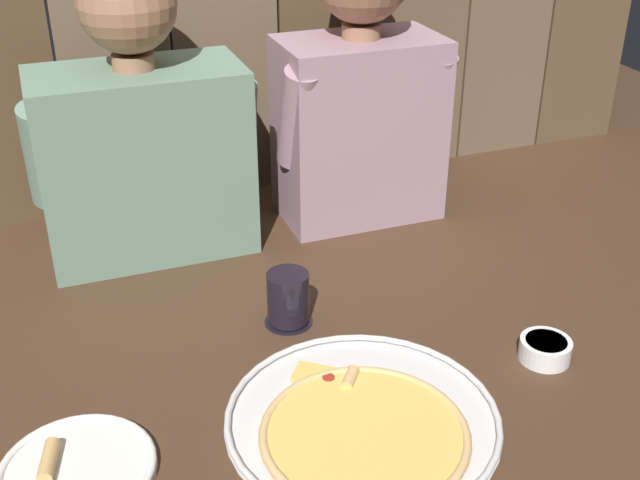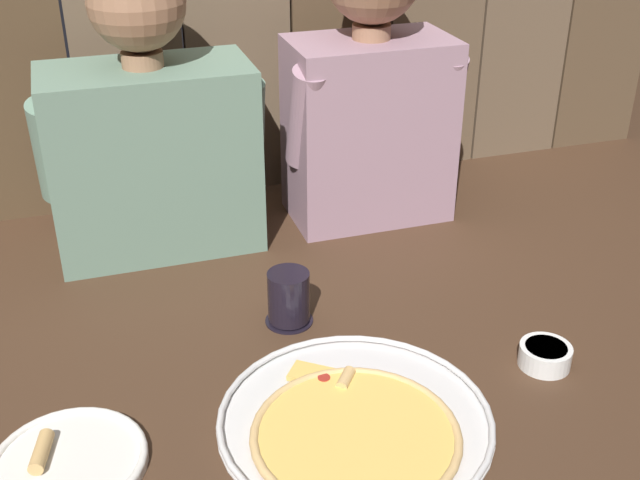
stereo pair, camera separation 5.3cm
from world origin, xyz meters
name	(u,v)px [view 1 (the left image)]	position (x,y,z in m)	size (l,w,h in m)	color
ground_plane	(347,359)	(0.00, 0.00, 0.00)	(3.20, 3.20, 0.00)	#422B1C
pizza_tray	(363,424)	(-0.04, -0.17, 0.01)	(0.42, 0.42, 0.03)	silver
dinner_plate	(76,469)	(-0.45, -0.11, 0.01)	(0.22, 0.22, 0.03)	white
drinking_glass	(288,299)	(-0.06, 0.14, 0.05)	(0.09, 0.09, 0.10)	black
dipping_bowl	(545,349)	(0.31, -0.11, 0.02)	(0.09, 0.09, 0.04)	white
diner_left	(141,126)	(-0.23, 0.51, 0.27)	(0.45, 0.22, 0.60)	slate
diner_right	(360,83)	(0.23, 0.51, 0.30)	(0.38, 0.21, 0.63)	gray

